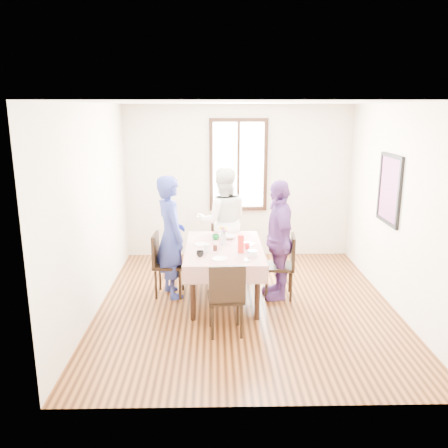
{
  "coord_description": "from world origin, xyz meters",
  "views": [
    {
      "loc": [
        -0.42,
        -5.94,
        2.65
      ],
      "look_at": [
        -0.29,
        0.19,
        1.1
      ],
      "focal_mm": 37.29,
      "sensor_mm": 36.0,
      "label": 1
    }
  ],
  "objects_px": {
    "dining_table": "(224,273)",
    "person_right": "(278,240)",
    "chair_near": "(226,297)",
    "chair_far": "(223,246)",
    "person_left": "(170,237)",
    "chair_right": "(279,266)",
    "chair_left": "(169,265)",
    "person_far": "(223,221)"
  },
  "relations": [
    {
      "from": "chair_far",
      "to": "chair_near",
      "type": "xyz_separation_m",
      "value": [
        0.0,
        -2.09,
        0.0
      ]
    },
    {
      "from": "chair_left",
      "to": "person_left",
      "type": "xyz_separation_m",
      "value": [
        0.02,
        0.0,
        0.42
      ]
    },
    {
      "from": "person_far",
      "to": "person_right",
      "type": "distance_m",
      "value": 1.24
    },
    {
      "from": "chair_near",
      "to": "person_far",
      "type": "distance_m",
      "value": 2.11
    },
    {
      "from": "chair_right",
      "to": "chair_near",
      "type": "height_order",
      "value": "same"
    },
    {
      "from": "dining_table",
      "to": "chair_left",
      "type": "height_order",
      "value": "chair_left"
    },
    {
      "from": "chair_left",
      "to": "person_right",
      "type": "height_order",
      "value": "person_right"
    },
    {
      "from": "chair_right",
      "to": "person_left",
      "type": "xyz_separation_m",
      "value": [
        -1.54,
        0.09,
        0.42
      ]
    },
    {
      "from": "chair_right",
      "to": "chair_near",
      "type": "relative_size",
      "value": 1.0
    },
    {
      "from": "dining_table",
      "to": "person_right",
      "type": "relative_size",
      "value": 0.9
    },
    {
      "from": "chair_near",
      "to": "person_left",
      "type": "height_order",
      "value": "person_left"
    },
    {
      "from": "dining_table",
      "to": "chair_right",
      "type": "bearing_deg",
      "value": 3.48
    },
    {
      "from": "chair_far",
      "to": "person_left",
      "type": "bearing_deg",
      "value": 56.92
    },
    {
      "from": "chair_right",
      "to": "person_right",
      "type": "xyz_separation_m",
      "value": [
        -0.02,
        -0.0,
        0.39
      ]
    },
    {
      "from": "chair_right",
      "to": "chair_far",
      "type": "height_order",
      "value": "same"
    },
    {
      "from": "chair_left",
      "to": "person_far",
      "type": "distance_m",
      "value": 1.25
    },
    {
      "from": "chair_right",
      "to": "chair_near",
      "type": "xyz_separation_m",
      "value": [
        -0.78,
        -1.09,
        0.0
      ]
    },
    {
      "from": "person_far",
      "to": "person_left",
      "type": "bearing_deg",
      "value": 43.45
    },
    {
      "from": "chair_right",
      "to": "chair_far",
      "type": "bearing_deg",
      "value": 44.05
    },
    {
      "from": "chair_far",
      "to": "person_far",
      "type": "relative_size",
      "value": 0.52
    },
    {
      "from": "person_left",
      "to": "person_right",
      "type": "relative_size",
      "value": 1.03
    },
    {
      "from": "dining_table",
      "to": "person_far",
      "type": "bearing_deg",
      "value": 90.0
    },
    {
      "from": "dining_table",
      "to": "person_left",
      "type": "bearing_deg",
      "value": 169.4
    },
    {
      "from": "person_left",
      "to": "chair_far",
      "type": "bearing_deg",
      "value": -63.69
    },
    {
      "from": "chair_right",
      "to": "person_far",
      "type": "distance_m",
      "value": 1.32
    },
    {
      "from": "person_far",
      "to": "person_right",
      "type": "xyz_separation_m",
      "value": [
        0.76,
        -0.98,
        -0.03
      ]
    },
    {
      "from": "person_right",
      "to": "person_left",
      "type": "bearing_deg",
      "value": -98.12
    },
    {
      "from": "person_right",
      "to": "chair_left",
      "type": "bearing_deg",
      "value": -98.07
    },
    {
      "from": "chair_left",
      "to": "person_far",
      "type": "relative_size",
      "value": 0.52
    },
    {
      "from": "dining_table",
      "to": "person_right",
      "type": "height_order",
      "value": "person_right"
    },
    {
      "from": "chair_near",
      "to": "person_left",
      "type": "relative_size",
      "value": 0.52
    },
    {
      "from": "person_left",
      "to": "chair_near",
      "type": "bearing_deg",
      "value": -170.88
    },
    {
      "from": "dining_table",
      "to": "person_right",
      "type": "bearing_deg",
      "value": 3.57
    },
    {
      "from": "dining_table",
      "to": "person_right",
      "type": "xyz_separation_m",
      "value": [
        0.76,
        0.05,
        0.47
      ]
    },
    {
      "from": "person_left",
      "to": "person_far",
      "type": "relative_size",
      "value": 1.0
    },
    {
      "from": "person_left",
      "to": "person_right",
      "type": "bearing_deg",
      "value": -117.12
    },
    {
      "from": "chair_right",
      "to": "chair_far",
      "type": "xyz_separation_m",
      "value": [
        -0.78,
        1.0,
        0.0
      ]
    },
    {
      "from": "dining_table",
      "to": "chair_far",
      "type": "distance_m",
      "value": 1.05
    },
    {
      "from": "dining_table",
      "to": "chair_near",
      "type": "height_order",
      "value": "chair_near"
    },
    {
      "from": "chair_left",
      "to": "chair_right",
      "type": "relative_size",
      "value": 1.0
    },
    {
      "from": "chair_far",
      "to": "person_left",
      "type": "distance_m",
      "value": 1.25
    },
    {
      "from": "chair_far",
      "to": "chair_right",
      "type": "bearing_deg",
      "value": 135.17
    }
  ]
}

